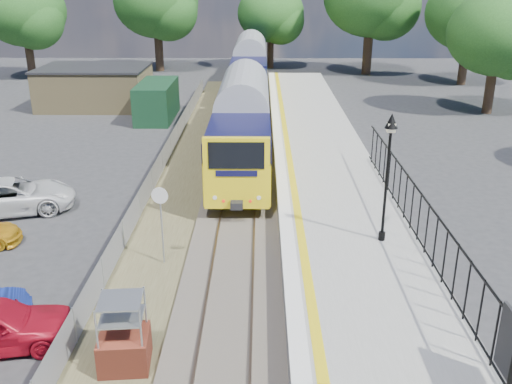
{
  "coord_description": "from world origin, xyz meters",
  "views": [
    {
      "loc": [
        0.98,
        -12.44,
        9.76
      ],
      "look_at": [
        0.8,
        7.86,
        2.0
      ],
      "focal_mm": 40.0,
      "sensor_mm": 36.0,
      "label": 1
    }
  ],
  "objects_px": {
    "victorian_lamp_north": "(389,148)",
    "car_white": "(11,196)",
    "brick_plinth": "(123,334)",
    "train": "(248,82)",
    "speed_sign": "(161,212)"
  },
  "relations": [
    {
      "from": "car_white",
      "to": "speed_sign",
      "type": "bearing_deg",
      "value": -140.01
    },
    {
      "from": "victorian_lamp_north",
      "to": "brick_plinth",
      "type": "distance_m",
      "value": 10.42
    },
    {
      "from": "brick_plinth",
      "to": "speed_sign",
      "type": "distance_m",
      "value": 5.82
    },
    {
      "from": "brick_plinth",
      "to": "speed_sign",
      "type": "relative_size",
      "value": 0.7
    },
    {
      "from": "train",
      "to": "brick_plinth",
      "type": "distance_m",
      "value": 29.77
    },
    {
      "from": "speed_sign",
      "to": "car_white",
      "type": "bearing_deg",
      "value": 155.31
    },
    {
      "from": "brick_plinth",
      "to": "victorian_lamp_north",
      "type": "bearing_deg",
      "value": 36.95
    },
    {
      "from": "victorian_lamp_north",
      "to": "car_white",
      "type": "relative_size",
      "value": 0.85
    },
    {
      "from": "victorian_lamp_north",
      "to": "brick_plinth",
      "type": "xyz_separation_m",
      "value": [
        -7.89,
        -5.94,
        -3.3
      ]
    },
    {
      "from": "train",
      "to": "brick_plinth",
      "type": "relative_size",
      "value": 19.68
    },
    {
      "from": "brick_plinth",
      "to": "car_white",
      "type": "bearing_deg",
      "value": 124.9
    },
    {
      "from": "car_white",
      "to": "train",
      "type": "bearing_deg",
      "value": -44.66
    },
    {
      "from": "victorian_lamp_north",
      "to": "train",
      "type": "bearing_deg",
      "value": 102.61
    },
    {
      "from": "victorian_lamp_north",
      "to": "car_white",
      "type": "height_order",
      "value": "victorian_lamp_north"
    },
    {
      "from": "victorian_lamp_north",
      "to": "brick_plinth",
      "type": "bearing_deg",
      "value": -143.05
    }
  ]
}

